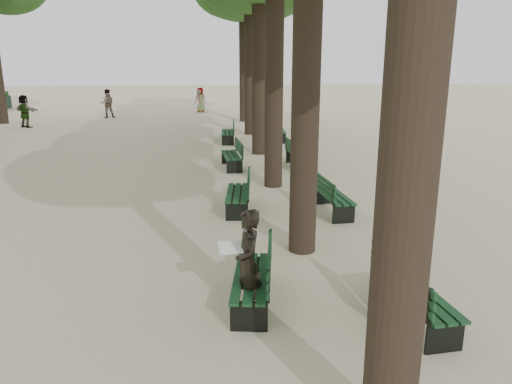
{
  "coord_description": "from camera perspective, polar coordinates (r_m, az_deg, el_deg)",
  "views": [
    {
      "loc": [
        -0.12,
        -6.02,
        3.68
      ],
      "look_at": [
        0.6,
        3.0,
        1.2
      ],
      "focal_mm": 35.0,
      "sensor_mm": 36.0,
      "label": 1
    }
  ],
  "objects": [
    {
      "name": "ground",
      "position": [
        7.05,
        -3.05,
        -16.13
      ],
      "size": [
        120.0,
        120.0,
        0.0
      ],
      "primitive_type": "plane",
      "color": "beige",
      "rests_on": "ground"
    },
    {
      "name": "bench_left_0",
      "position": [
        7.71,
        -0.49,
        -10.89
      ],
      "size": [
        0.79,
        1.86,
        0.92
      ],
      "color": "black",
      "rests_on": "ground"
    },
    {
      "name": "bench_left_1",
      "position": [
        12.2,
        -2.09,
        -0.9
      ],
      "size": [
        0.71,
        1.84,
        0.92
      ],
      "color": "black",
      "rests_on": "ground"
    },
    {
      "name": "bench_left_2",
      "position": [
        16.85,
        -2.81,
        3.64
      ],
      "size": [
        0.73,
        1.84,
        0.92
      ],
      "color": "black",
      "rests_on": "ground"
    },
    {
      "name": "bench_left_3",
      "position": [
        21.96,
        -3.25,
        6.38
      ],
      "size": [
        0.62,
        1.81,
        0.92
      ],
      "color": "black",
      "rests_on": "ground"
    },
    {
      "name": "bench_right_0",
      "position": [
        7.59,
        17.66,
        -12.13
      ],
      "size": [
        0.79,
        1.86,
        0.92
      ],
      "color": "black",
      "rests_on": "ground"
    },
    {
      "name": "bench_right_1",
      "position": [
        12.14,
        8.75,
        -1.16
      ],
      "size": [
        0.75,
        1.85,
        0.92
      ],
      "color": "black",
      "rests_on": "ground"
    },
    {
      "name": "bench_right_2",
      "position": [
        17.07,
        4.83,
        3.76
      ],
      "size": [
        0.67,
        1.83,
        0.92
      ],
      "color": "black",
      "rests_on": "ground"
    },
    {
      "name": "bench_right_3",
      "position": [
        22.39,
        2.58,
        6.56
      ],
      "size": [
        0.64,
        1.82,
        0.92
      ],
      "color": "black",
      "rests_on": "ground"
    },
    {
      "name": "man_with_map",
      "position": [
        7.24,
        -0.91,
        -8.12
      ],
      "size": [
        0.64,
        0.68,
        1.6
      ],
      "color": "black",
      "rests_on": "ground"
    },
    {
      "name": "pedestrian_d",
      "position": [
        34.13,
        -6.37,
        10.43
      ],
      "size": [
        0.87,
        0.63,
        1.64
      ],
      "primitive_type": "imported",
      "rotation": [
        0.0,
        0.0,
        5.85
      ],
      "color": "#262628",
      "rests_on": "ground"
    },
    {
      "name": "pedestrian_e",
      "position": [
        29.2,
        -24.92,
        8.37
      ],
      "size": [
        1.52,
        1.13,
        1.71
      ],
      "primitive_type": "imported",
      "rotation": [
        0.0,
        0.0,
        2.58
      ],
      "color": "#262628",
      "rests_on": "ground"
    },
    {
      "name": "pedestrian_a",
      "position": [
        32.19,
        -16.63,
        9.67
      ],
      "size": [
        0.88,
        0.47,
        1.72
      ],
      "primitive_type": "imported",
      "rotation": [
        0.0,
        0.0,
        3.3
      ],
      "color": "#262628",
      "rests_on": "ground"
    },
    {
      "name": "pedestrian_c",
      "position": [
        30.42,
        6.08,
        9.86
      ],
      "size": [
        1.02,
        0.71,
        1.65
      ],
      "primitive_type": "imported",
      "rotation": [
        0.0,
        0.0,
        3.58
      ],
      "color": "#262628",
      "rests_on": "ground"
    }
  ]
}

